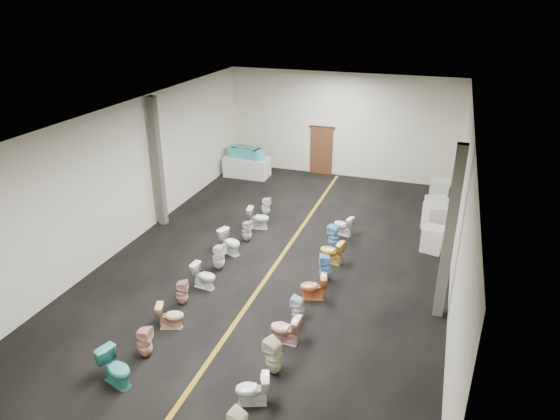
{
  "coord_description": "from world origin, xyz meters",
  "views": [
    {
      "loc": [
        4.36,
        -12.86,
        7.58
      ],
      "look_at": [
        -0.37,
        1.0,
        1.13
      ],
      "focal_mm": 32.0,
      "sensor_mm": 36.0,
      "label": 1
    }
  ],
  "objects_px": {
    "toilet_right_4": "(298,309)",
    "appliance_crate_a": "(433,239)",
    "toilet_left_1": "(144,342)",
    "toilet_left_5": "(219,257)",
    "bathtub": "(247,153)",
    "toilet_right_2": "(274,357)",
    "toilet_left_3": "(182,292)",
    "toilet_left_8": "(258,218)",
    "toilet_left_0": "(116,368)",
    "toilet_right_7": "(332,252)",
    "toilet_left_2": "(171,316)",
    "toilet_right_9": "(343,225)",
    "toilet_left_4": "(204,276)",
    "toilet_left_6": "(230,242)",
    "display_table": "(247,167)",
    "appliance_crate_b": "(436,219)",
    "toilet_left_9": "(266,207)",
    "toilet_right_5": "(313,287)",
    "toilet_right_1": "(252,390)",
    "toilet_right_3": "(285,329)",
    "toilet_left_7": "(247,231)",
    "appliance_crate_d": "(439,192)",
    "toilet_right_8": "(334,237)",
    "appliance_crate_c": "(437,209)",
    "toilet_right_6": "(326,267)"
  },
  "relations": [
    {
      "from": "toilet_right_4",
      "to": "appliance_crate_a",
      "type": "bearing_deg",
      "value": 156.82
    },
    {
      "from": "toilet_left_1",
      "to": "toilet_left_5",
      "type": "xyz_separation_m",
      "value": [
        -0.09,
        4.05,
        0.02
      ]
    },
    {
      "from": "bathtub",
      "to": "toilet_right_2",
      "type": "distance_m",
      "value": 12.6
    },
    {
      "from": "toilet_left_3",
      "to": "toilet_left_8",
      "type": "height_order",
      "value": "toilet_left_8"
    },
    {
      "from": "toilet_left_0",
      "to": "toilet_right_7",
      "type": "distance_m",
      "value": 7.12
    },
    {
      "from": "appliance_crate_a",
      "to": "toilet_left_0",
      "type": "height_order",
      "value": "appliance_crate_a"
    },
    {
      "from": "toilet_left_2",
      "to": "toilet_right_9",
      "type": "height_order",
      "value": "toilet_right_9"
    },
    {
      "from": "toilet_left_4",
      "to": "toilet_left_6",
      "type": "bearing_deg",
      "value": 9.09
    },
    {
      "from": "display_table",
      "to": "toilet_left_5",
      "type": "distance_m",
      "value": 8.12
    },
    {
      "from": "appliance_crate_b",
      "to": "toilet_left_3",
      "type": "distance_m",
      "value": 8.94
    },
    {
      "from": "toilet_left_9",
      "to": "toilet_left_6",
      "type": "bearing_deg",
      "value": -177.68
    },
    {
      "from": "toilet_left_1",
      "to": "toilet_right_9",
      "type": "height_order",
      "value": "toilet_left_1"
    },
    {
      "from": "toilet_left_9",
      "to": "toilet_right_5",
      "type": "relative_size",
      "value": 0.96
    },
    {
      "from": "toilet_left_5",
      "to": "toilet_left_8",
      "type": "relative_size",
      "value": 1.05
    },
    {
      "from": "toilet_left_2",
      "to": "toilet_right_4",
      "type": "bearing_deg",
      "value": -86.73
    },
    {
      "from": "toilet_left_9",
      "to": "toilet_right_5",
      "type": "xyz_separation_m",
      "value": [
        3.09,
        -4.69,
        0.02
      ]
    },
    {
      "from": "toilet_right_1",
      "to": "toilet_right_5",
      "type": "distance_m",
      "value": 3.98
    },
    {
      "from": "toilet_left_4",
      "to": "toilet_right_1",
      "type": "bearing_deg",
      "value": -135.55
    },
    {
      "from": "toilet_left_8",
      "to": "toilet_right_3",
      "type": "xyz_separation_m",
      "value": [
        2.82,
        -5.55,
        -0.02
      ]
    },
    {
      "from": "toilet_left_2",
      "to": "toilet_left_7",
      "type": "relative_size",
      "value": 0.92
    },
    {
      "from": "appliance_crate_d",
      "to": "toilet_left_0",
      "type": "height_order",
      "value": "appliance_crate_d"
    },
    {
      "from": "bathtub",
      "to": "toilet_left_2",
      "type": "bearing_deg",
      "value": -66.84
    },
    {
      "from": "toilet_left_7",
      "to": "toilet_right_8",
      "type": "xyz_separation_m",
      "value": [
        2.83,
        0.4,
        0.04
      ]
    },
    {
      "from": "appliance_crate_c",
      "to": "toilet_right_6",
      "type": "xyz_separation_m",
      "value": [
        -2.79,
        -5.28,
        -0.02
      ]
    },
    {
      "from": "appliance_crate_d",
      "to": "toilet_left_2",
      "type": "xyz_separation_m",
      "value": [
        -5.81,
        -10.18,
        -0.16
      ]
    },
    {
      "from": "toilet_left_7",
      "to": "toilet_left_9",
      "type": "xyz_separation_m",
      "value": [
        -0.12,
        2.13,
        -0.02
      ]
    },
    {
      "from": "display_table",
      "to": "toilet_right_6",
      "type": "xyz_separation_m",
      "value": [
        5.43,
        -7.33,
        -0.04
      ]
    },
    {
      "from": "toilet_right_4",
      "to": "toilet_right_2",
      "type": "bearing_deg",
      "value": 9.17
    },
    {
      "from": "toilet_left_7",
      "to": "toilet_right_6",
      "type": "distance_m",
      "value": 3.39
    },
    {
      "from": "toilet_left_8",
      "to": "toilet_right_5",
      "type": "relative_size",
      "value": 1.07
    },
    {
      "from": "toilet_left_3",
      "to": "toilet_left_5",
      "type": "relative_size",
      "value": 0.88
    },
    {
      "from": "display_table",
      "to": "appliance_crate_a",
      "type": "bearing_deg",
      "value": -29.03
    },
    {
      "from": "bathtub",
      "to": "toilet_right_8",
      "type": "relative_size",
      "value": 2.29
    },
    {
      "from": "appliance_crate_c",
      "to": "toilet_left_1",
      "type": "xyz_separation_m",
      "value": [
        -5.82,
        -9.79,
        -0.03
      ]
    },
    {
      "from": "appliance_crate_b",
      "to": "toilet_left_6",
      "type": "xyz_separation_m",
      "value": [
        -5.99,
        -3.63,
        -0.12
      ]
    },
    {
      "from": "toilet_left_4",
      "to": "toilet_left_6",
      "type": "xyz_separation_m",
      "value": [
        -0.12,
        2.03,
        0.03
      ]
    },
    {
      "from": "toilet_left_8",
      "to": "toilet_right_1",
      "type": "height_order",
      "value": "toilet_left_8"
    },
    {
      "from": "toilet_left_1",
      "to": "toilet_right_2",
      "type": "xyz_separation_m",
      "value": [
        2.93,
        0.44,
        0.04
      ]
    },
    {
      "from": "toilet_left_5",
      "to": "toilet_left_6",
      "type": "relative_size",
      "value": 1.03
    },
    {
      "from": "toilet_right_6",
      "to": "toilet_right_1",
      "type": "bearing_deg",
      "value": -23.15
    },
    {
      "from": "bathtub",
      "to": "toilet_right_7",
      "type": "distance_m",
      "value": 8.34
    },
    {
      "from": "toilet_left_0",
      "to": "toilet_left_6",
      "type": "xyz_separation_m",
      "value": [
        -0.08,
        5.97,
        -0.01
      ]
    },
    {
      "from": "display_table",
      "to": "toilet_left_8",
      "type": "height_order",
      "value": "display_table"
    },
    {
      "from": "toilet_right_3",
      "to": "toilet_right_6",
      "type": "relative_size",
      "value": 0.93
    },
    {
      "from": "appliance_crate_d",
      "to": "toilet_left_7",
      "type": "xyz_separation_m",
      "value": [
        -5.83,
        -5.3,
        -0.13
      ]
    },
    {
      "from": "appliance_crate_c",
      "to": "display_table",
      "type": "bearing_deg",
      "value": 165.98
    },
    {
      "from": "toilet_left_3",
      "to": "bathtub",
      "type": "bearing_deg",
      "value": -1.72
    },
    {
      "from": "appliance_crate_d",
      "to": "toilet_left_5",
      "type": "distance_m",
      "value": 9.35
    },
    {
      "from": "toilet_left_6",
      "to": "toilet_right_1",
      "type": "relative_size",
      "value": 1.12
    },
    {
      "from": "toilet_left_7",
      "to": "toilet_right_3",
      "type": "distance_m",
      "value": 5.34
    }
  ]
}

